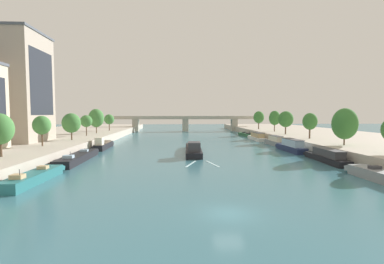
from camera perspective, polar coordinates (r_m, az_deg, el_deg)
ground_plane at (r=24.91m, az=7.39°, el=-16.08°), size 400.00×400.00×0.00m
quay_left at (r=86.75m, az=-28.61°, el=-1.52°), size 36.00×170.00×2.28m
quay_right at (r=90.84m, az=27.20°, el=-1.26°), size 36.00×170.00×2.28m
barge_midriver at (r=60.02m, az=0.28°, el=-3.46°), size 3.93×19.56×2.94m
wake_behind_barge at (r=47.53m, az=1.97°, el=-6.44°), size 5.60×6.00×0.03m
moored_boat_left_upstream at (r=40.01m, az=-29.32°, el=-7.95°), size 2.85×12.14×2.33m
moored_boat_left_second at (r=54.19m, az=-21.99°, el=-4.77°), size 2.98×16.94×2.36m
moored_boat_left_far at (r=70.77m, az=-17.47°, el=-2.48°), size 2.28×12.31×3.03m
moored_boat_right_upstream at (r=54.56m, az=25.57°, el=-4.46°), size 2.77×13.40×2.36m
moored_boat_right_midway at (r=66.34m, az=19.44°, el=-2.73°), size 2.70×12.16×2.84m
moored_boat_right_lone at (r=78.21m, az=16.40°, el=-1.79°), size 2.41×10.60×2.59m
moored_boat_right_near at (r=92.00m, az=12.99°, el=-0.95°), size 2.80×13.52×2.47m
moored_boat_right_downstream at (r=107.56m, az=10.78°, el=-0.50°), size 3.00×12.49×2.17m
tree_left_far at (r=48.23m, az=-34.32°, el=0.49°), size 3.64×3.64×6.18m
tree_left_nearest at (r=59.94m, az=-28.11°, el=1.21°), size 3.25×3.25×5.73m
tree_left_by_lamp at (r=71.28m, az=-23.22°, el=1.67°), size 4.19×4.19×6.22m
tree_left_distant at (r=83.25m, az=-20.61°, el=2.07°), size 3.24×3.24×5.70m
tree_left_end_of_row at (r=92.94m, az=-18.81°, el=2.69°), size 4.70×4.70×7.58m
tree_left_second at (r=105.81m, az=-16.41°, el=2.48°), size 3.49×3.49×5.85m
tree_right_far at (r=62.24m, az=28.50°, el=1.47°), size 4.73×4.73×7.19m
tree_right_third at (r=75.01m, az=22.75°, el=1.98°), size 3.51×3.51×6.28m
tree_right_nearest at (r=88.06m, az=18.43°, el=2.48°), size 4.36×4.36×6.84m
tree_right_second at (r=100.16m, az=16.37°, el=2.74°), size 3.78×3.78×7.09m
tree_right_midway at (r=113.74m, az=13.35°, el=2.92°), size 4.11×4.11×7.04m
building_left_middle at (r=73.68m, az=-33.20°, el=7.63°), size 14.89×13.36×23.77m
bridge_far at (r=134.82m, az=-1.35°, el=2.19°), size 71.16×4.40×7.22m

